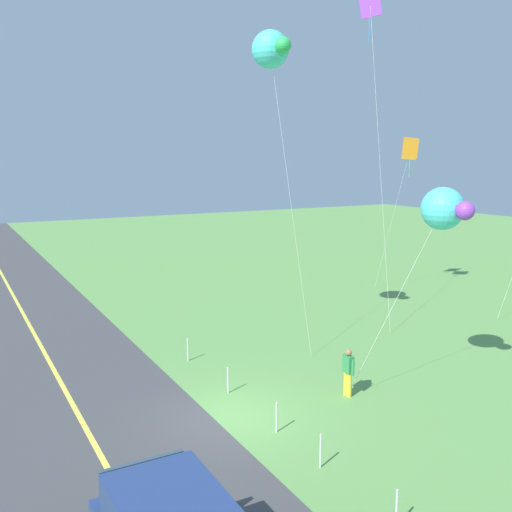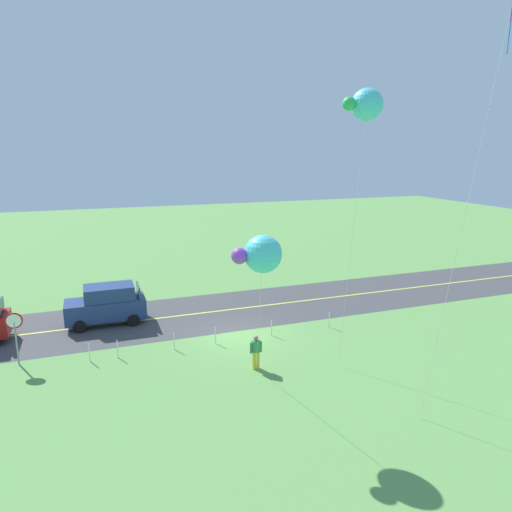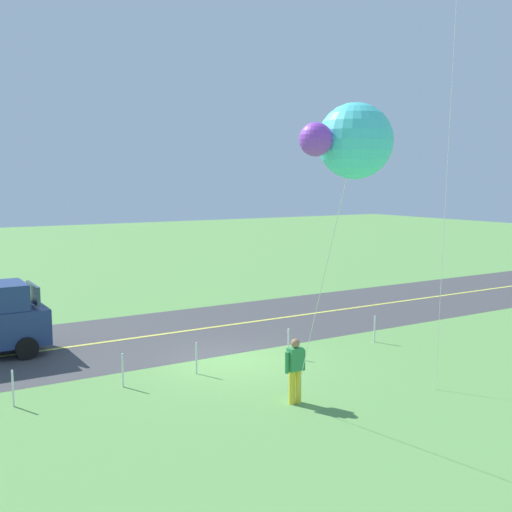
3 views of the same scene
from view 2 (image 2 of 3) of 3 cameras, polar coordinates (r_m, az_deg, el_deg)
ground_plane at (r=25.42m, az=-2.16°, el=-9.78°), size 120.00×120.00×0.10m
asphalt_road at (r=28.98m, az=-4.60°, el=-6.78°), size 120.00×7.00×0.00m
road_centre_stripe at (r=28.98m, az=-4.60°, el=-6.77°), size 120.00×0.16×0.00m
car_suv_foreground at (r=27.93m, az=-17.92°, el=-5.67°), size 4.40×2.12×2.24m
stop_sign at (r=24.09m, az=-27.61°, el=-7.92°), size 0.76×0.08×2.56m
person_adult_near at (r=21.42m, az=-0.00°, el=-11.64°), size 0.58×0.22×1.60m
kite_red_low at (r=16.74m, az=0.66°, el=0.23°), size 2.03×3.73×6.80m
kite_green_far at (r=18.56m, az=28.87°, el=24.76°), size 2.59×0.76×15.07m
kite_cyan_top at (r=21.78m, az=13.38°, el=17.72°), size 2.20×1.76×12.41m
fence_post_0 at (r=26.55m, az=9.00°, el=-7.77°), size 0.05×0.05×0.90m
fence_post_1 at (r=25.13m, az=1.93°, el=-8.82°), size 0.05×0.05×0.90m
fence_post_2 at (r=24.23m, az=-5.03°, el=-9.73°), size 0.05×0.05×0.90m
fence_post_3 at (r=23.82m, az=-10.08°, el=-10.30°), size 0.05×0.05×0.90m
fence_post_4 at (r=23.58m, az=-16.72°, el=-10.92°), size 0.05×0.05×0.90m
fence_post_5 at (r=23.57m, az=-19.85°, el=-11.17°), size 0.05×0.05×0.90m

